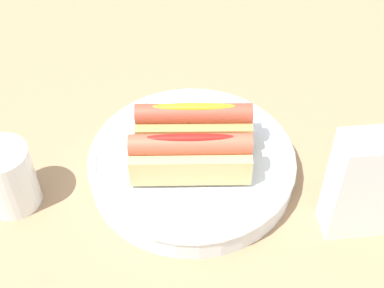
{
  "coord_description": "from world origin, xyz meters",
  "views": [
    {
      "loc": [
        0.14,
        0.49,
        0.57
      ],
      "look_at": [
        0.02,
        0.01,
        0.06
      ],
      "focal_mm": 52.17,
      "sensor_mm": 36.0,
      "label": 1
    }
  ],
  "objects": [
    {
      "name": "napkin_box",
      "position": [
        -0.17,
        0.14,
        0.07
      ],
      "size": [
        0.12,
        0.06,
        0.15
      ],
      "primitive_type": "cube",
      "rotation": [
        0.0,
        0.0,
        -0.16
      ],
      "color": "white",
      "rests_on": "ground_plane"
    },
    {
      "name": "hotdog_back",
      "position": [
        0.03,
        0.03,
        0.07
      ],
      "size": [
        0.16,
        0.08,
        0.06
      ],
      "color": "#DBB270",
      "rests_on": "serving_bowl"
    },
    {
      "name": "serving_bowl",
      "position": [
        0.02,
        0.01,
        0.02
      ],
      "size": [
        0.27,
        0.27,
        0.04
      ],
      "color": "silver",
      "rests_on": "ground_plane"
    },
    {
      "name": "water_glass",
      "position": [
        0.25,
        -0.01,
        0.04
      ],
      "size": [
        0.07,
        0.07,
        0.09
      ],
      "color": "white",
      "rests_on": "ground_plane"
    },
    {
      "name": "ground_plane",
      "position": [
        0.0,
        0.0,
        0.0
      ],
      "size": [
        2.4,
        2.4,
        0.0
      ],
      "primitive_type": "plane",
      "color": "#9E7A56"
    },
    {
      "name": "hotdog_front",
      "position": [
        0.01,
        -0.02,
        0.07
      ],
      "size": [
        0.16,
        0.09,
        0.06
      ],
      "color": "tan",
      "rests_on": "serving_bowl"
    }
  ]
}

